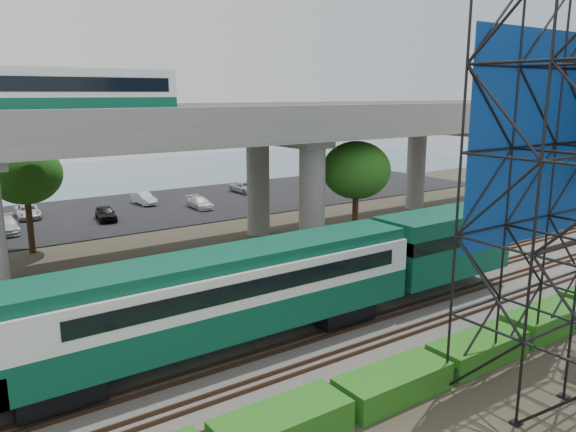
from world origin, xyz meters
TOP-DOWN VIEW (x-y plane):
  - ground at (0.00, 0.00)m, footprint 140.00×140.00m
  - ballast_bed at (0.00, 2.00)m, footprint 90.00×12.00m
  - service_road at (0.00, 10.50)m, footprint 90.00×5.00m
  - parking_lot at (0.00, 34.00)m, footprint 90.00×18.00m
  - harbor_water at (0.00, 56.00)m, footprint 140.00×40.00m
  - rail_tracks at (0.00, 2.00)m, footprint 90.00×9.52m
  - commuter_train at (-0.80, 2.00)m, footprint 29.30×3.06m
  - overpass at (-0.34, 16.00)m, footprint 80.00×12.00m
  - hedge_strip at (1.01, -4.30)m, footprint 34.60×1.80m
  - trees at (-4.67, 16.17)m, footprint 40.94×16.94m
  - parked_cars at (-0.04, 33.59)m, footprint 39.85×9.41m

SIDE VIEW (x-z plane):
  - ground at x=0.00m, z-range 0.00..0.00m
  - harbor_water at x=0.00m, z-range 0.00..0.03m
  - service_road at x=0.00m, z-range 0.00..0.08m
  - parking_lot at x=0.00m, z-range 0.00..0.08m
  - ballast_bed at x=0.00m, z-range 0.00..0.20m
  - rail_tracks at x=0.00m, z-range 0.20..0.36m
  - hedge_strip at x=1.01m, z-range -0.04..1.16m
  - parked_cars at x=-0.04m, z-range 0.04..1.32m
  - commuter_train at x=-0.80m, z-range 0.73..5.03m
  - trees at x=-4.67m, z-range 1.73..9.42m
  - overpass at x=-0.34m, z-range 2.01..14.41m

